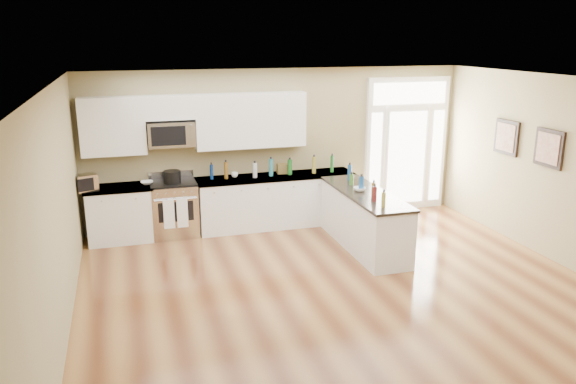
# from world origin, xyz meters

# --- Properties ---
(ground) EXTENTS (8.00, 8.00, 0.00)m
(ground) POSITION_xyz_m (0.00, 0.00, 0.00)
(ground) COLOR #5C311A
(room_shell) EXTENTS (8.00, 8.00, 8.00)m
(room_shell) POSITION_xyz_m (0.00, 0.00, 1.71)
(room_shell) COLOR #978A5F
(room_shell) RESTS_ON ground
(back_cabinet_left) EXTENTS (1.10, 0.66, 0.94)m
(back_cabinet_left) POSITION_xyz_m (-2.87, 3.69, 0.44)
(back_cabinet_left) COLOR white
(back_cabinet_left) RESTS_ON ground
(back_cabinet_right) EXTENTS (2.85, 0.66, 0.94)m
(back_cabinet_right) POSITION_xyz_m (-0.16, 3.69, 0.44)
(back_cabinet_right) COLOR white
(back_cabinet_right) RESTS_ON ground
(peninsula_cabinet) EXTENTS (0.69, 2.32, 0.94)m
(peninsula_cabinet) POSITION_xyz_m (0.93, 2.24, 0.43)
(peninsula_cabinet) COLOR white
(peninsula_cabinet) RESTS_ON ground
(upper_cabinet_left) EXTENTS (1.04, 0.33, 0.95)m
(upper_cabinet_left) POSITION_xyz_m (-2.88, 3.83, 1.93)
(upper_cabinet_left) COLOR white
(upper_cabinet_left) RESTS_ON room_shell
(upper_cabinet_right) EXTENTS (1.94, 0.33, 0.95)m
(upper_cabinet_right) POSITION_xyz_m (-0.57, 3.83, 1.93)
(upper_cabinet_right) COLOR white
(upper_cabinet_right) RESTS_ON room_shell
(upper_cabinet_short) EXTENTS (0.82, 0.33, 0.40)m
(upper_cabinet_short) POSITION_xyz_m (-1.95, 3.83, 2.20)
(upper_cabinet_short) COLOR white
(upper_cabinet_short) RESTS_ON room_shell
(microwave) EXTENTS (0.78, 0.41, 0.42)m
(microwave) POSITION_xyz_m (-1.95, 3.80, 1.76)
(microwave) COLOR silver
(microwave) RESTS_ON room_shell
(entry_door) EXTENTS (1.70, 0.10, 2.60)m
(entry_door) POSITION_xyz_m (2.55, 3.95, 1.30)
(entry_door) COLOR white
(entry_door) RESTS_ON ground
(wall_art_near) EXTENTS (0.05, 0.58, 0.58)m
(wall_art_near) POSITION_xyz_m (3.47, 2.20, 1.70)
(wall_art_near) COLOR black
(wall_art_near) RESTS_ON room_shell
(wall_art_far) EXTENTS (0.05, 0.58, 0.58)m
(wall_art_far) POSITION_xyz_m (3.47, 1.20, 1.70)
(wall_art_far) COLOR black
(wall_art_far) RESTS_ON room_shell
(kitchen_range) EXTENTS (0.77, 0.69, 1.08)m
(kitchen_range) POSITION_xyz_m (-1.98, 3.69, 0.48)
(kitchen_range) COLOR silver
(kitchen_range) RESTS_ON ground
(stockpot) EXTENTS (0.37, 0.37, 0.22)m
(stockpot) POSITION_xyz_m (-1.99, 3.64, 1.06)
(stockpot) COLOR black
(stockpot) RESTS_ON kitchen_range
(toaster_oven) EXTENTS (0.38, 0.34, 0.27)m
(toaster_oven) POSITION_xyz_m (-3.35, 3.56, 1.08)
(toaster_oven) COLOR silver
(toaster_oven) RESTS_ON back_cabinet_left
(cardboard_box) EXTENTS (0.23, 0.18, 0.17)m
(cardboard_box) POSITION_xyz_m (0.01, 3.81, 1.03)
(cardboard_box) COLOR brown
(cardboard_box) RESTS_ON back_cabinet_right
(bowl_left) EXTENTS (0.21, 0.21, 0.05)m
(bowl_left) POSITION_xyz_m (-2.40, 3.72, 0.97)
(bowl_left) COLOR white
(bowl_left) RESTS_ON back_cabinet_left
(bowl_peninsula) EXTENTS (0.22, 0.22, 0.06)m
(bowl_peninsula) POSITION_xyz_m (0.86, 2.29, 0.97)
(bowl_peninsula) COLOR white
(bowl_peninsula) RESTS_ON peninsula_cabinet
(cup_counter) EXTENTS (0.13, 0.13, 0.09)m
(cup_counter) POSITION_xyz_m (-0.89, 3.77, 0.99)
(cup_counter) COLOR white
(cup_counter) RESTS_ON back_cabinet_right
(counter_bottles) EXTENTS (2.35, 2.41, 0.31)m
(counter_bottles) POSITION_xyz_m (0.26, 3.12, 1.07)
(counter_bottles) COLOR #19591E
(counter_bottles) RESTS_ON back_cabinet_right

